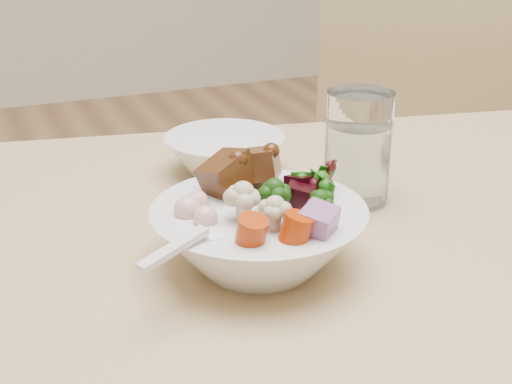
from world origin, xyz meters
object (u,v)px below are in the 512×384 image
water_glass (358,152)px  side_bowl (225,155)px  chair_far (426,170)px  food_bowl (260,232)px

water_glass → side_bowl: size_ratio=0.86×
chair_far → food_bowl: chair_far is taller
food_bowl → water_glass: (0.16, 0.10, 0.02)m
chair_far → water_glass: chair_far is taller
food_bowl → side_bowl: bearing=77.7°
food_bowl → water_glass: water_glass is taller
side_bowl → food_bowl: bearing=-102.3°
water_glass → side_bowl: 0.17m
food_bowl → water_glass: 0.18m
food_bowl → side_bowl: size_ratio=1.36×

